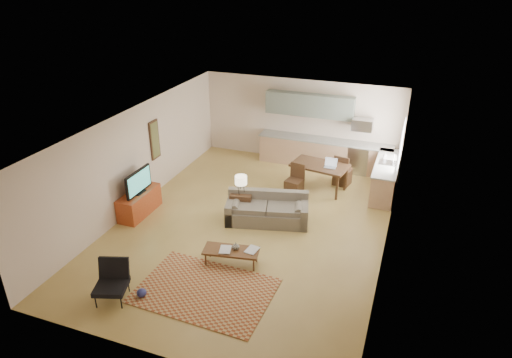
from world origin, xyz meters
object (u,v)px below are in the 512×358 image
at_px(dining_table, 319,177).
at_px(console_table, 241,205).
at_px(armchair, 111,283).
at_px(coffee_table, 231,257).
at_px(sofa, 267,209).
at_px(tv_credenza, 139,203).

bearing_deg(dining_table, console_table, -115.45).
height_order(armchair, dining_table, same).
height_order(coffee_table, dining_table, dining_table).
bearing_deg(sofa, tv_credenza, 178.88).
bearing_deg(coffee_table, sofa, 75.48).
relative_size(sofa, tv_credenza, 1.59).
relative_size(armchair, console_table, 1.23).
bearing_deg(dining_table, sofa, -99.97).
distance_m(sofa, dining_table, 2.39).
bearing_deg(armchair, tv_credenza, 96.07).
height_order(armchair, tv_credenza, armchair).
relative_size(tv_credenza, console_table, 2.10).
xyz_separation_m(tv_credenza, dining_table, (4.09, 3.00, 0.08)).
height_order(coffee_table, console_table, console_table).
relative_size(sofa, dining_table, 1.38).
xyz_separation_m(sofa, coffee_table, (-0.16, -1.96, -0.19)).
height_order(sofa, dining_table, dining_table).
relative_size(coffee_table, dining_table, 0.78).
relative_size(console_table, dining_table, 0.41).
xyz_separation_m(coffee_table, armchair, (-1.73, -1.89, 0.21)).
relative_size(armchair, dining_table, 0.51).
distance_m(armchair, tv_credenza, 3.40).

